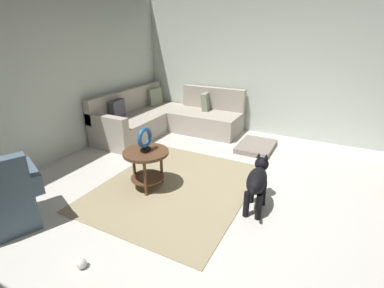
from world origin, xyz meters
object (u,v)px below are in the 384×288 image
torus_sculpture (145,139)px  dog_toy_ball (81,264)px  sectional_couch (166,119)px  dog_bed_mat (256,146)px  side_table (146,160)px  armchair (0,203)px  dog (257,181)px

torus_sculpture → dog_toy_ball: torus_sculpture is taller
sectional_couch → torus_sculpture: 2.28m
dog_toy_ball → dog_bed_mat: bearing=-10.9°
side_table → torus_sculpture: bearing=-88.2°
armchair → torus_sculpture: bearing=-8.4°
sectional_couch → dog_bed_mat: 1.95m
dog_toy_ball → armchair: bearing=89.2°
dog_bed_mat → dog: size_ratio=0.94×
dog_bed_mat → sectional_couch: bearing=89.6°
armchair → dog: (1.61, -2.29, 0.05)m
side_table → dog_bed_mat: size_ratio=0.75×
sectional_couch → armchair: bearing=-177.9°
sectional_couch → armchair: same height
sectional_couch → armchair: 3.43m
dog_bed_mat → dog_toy_ball: (-3.44, 0.66, 0.00)m
side_table → dog_bed_mat: (2.00, -0.95, -0.37)m
armchair → side_table: bearing=-8.4°
torus_sculpture → dog: size_ratio=0.38×
sectional_couch → armchair: (-3.43, -0.12, 0.03)m
torus_sculpture → dog_bed_mat: (2.00, -0.95, -0.67)m
sectional_couch → dog_toy_ball: (-3.45, -1.28, -0.24)m
armchair → sectional_couch: bearing=24.8°
armchair → side_table: (1.41, -0.86, 0.09)m
armchair → dog_bed_mat: 3.88m
torus_sculpture → dog_toy_ball: bearing=-168.3°
side_table → dog_toy_ball: 1.51m
torus_sculpture → dog_toy_ball: 1.61m
sectional_couch → side_table: bearing=-154.1°
armchair → torus_sculpture: 1.70m
sectional_couch → dog_toy_ball: sectional_couch is taller
dog_bed_mat → dog_toy_ball: dog_toy_ball is taller
armchair → dog_toy_ball: (-0.02, -1.15, -0.28)m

